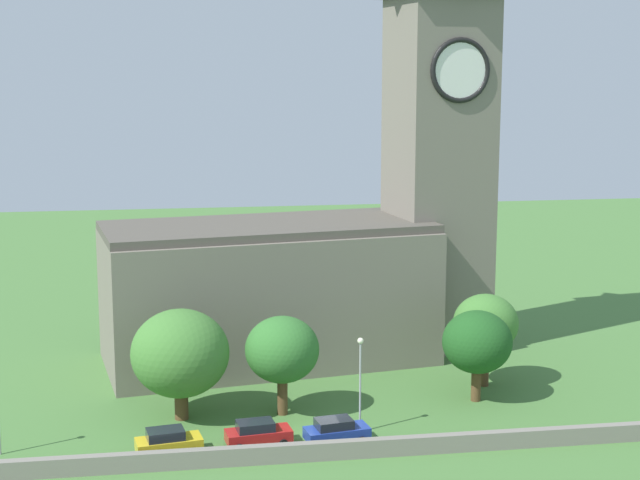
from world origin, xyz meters
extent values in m
plane|color=#477538|center=(0.00, 15.00, 0.00)|extent=(200.00, 200.00, 0.00)
cube|color=slate|center=(-1.67, 18.56, 5.74)|extent=(29.51, 16.79, 11.49)
cube|color=#524C43|center=(-1.67, 18.56, 11.84)|extent=(29.35, 15.79, 0.70)
cube|color=slate|center=(14.08, 21.01, 15.69)|extent=(9.07, 9.07, 31.38)
cylinder|color=white|center=(14.70, 17.02, 25.11)|extent=(5.04, 0.90, 5.08)
torus|color=black|center=(14.70, 17.02, 25.11)|extent=(5.55, 1.30, 5.54)
cylinder|color=white|center=(18.06, 21.63, 25.11)|extent=(0.90, 5.04, 5.08)
torus|color=black|center=(18.06, 21.63, 25.11)|extent=(1.30, 5.55, 5.54)
cube|color=gray|center=(0.00, -4.22, 0.61)|extent=(52.62, 0.70, 1.21)
cube|color=gold|center=(-10.48, -1.83, 0.73)|extent=(4.57, 2.55, 0.81)
cube|color=#1E232B|center=(-10.70, -1.86, 1.46)|extent=(2.65, 2.03, 0.65)
cylinder|color=black|center=(-9.18, -0.66, 0.33)|extent=(0.70, 0.44, 0.65)
cylinder|color=black|center=(-8.88, -2.54, 0.33)|extent=(0.70, 0.44, 0.65)
cylinder|color=black|center=(-12.08, -1.11, 0.33)|extent=(0.70, 0.44, 0.65)
cylinder|color=black|center=(-11.79, -3.00, 0.33)|extent=(0.70, 0.44, 0.65)
cube|color=red|center=(-4.45, -1.14, 0.71)|extent=(4.63, 2.36, 0.79)
cube|color=#1E232B|center=(-4.68, -1.17, 1.42)|extent=(2.66, 1.91, 0.63)
cylinder|color=black|center=(-3.06, -0.04, 0.32)|extent=(0.67, 0.41, 0.63)
cylinder|color=black|center=(-2.85, -1.88, 0.32)|extent=(0.67, 0.41, 0.63)
cylinder|color=black|center=(-6.06, -0.40, 0.32)|extent=(0.67, 0.41, 0.63)
cylinder|color=black|center=(-5.84, -2.24, 0.32)|extent=(0.67, 0.41, 0.63)
cube|color=#233D9E|center=(0.88, -1.53, 0.71)|extent=(4.61, 2.53, 0.79)
cube|color=#1E232B|center=(0.66, -1.56, 1.42)|extent=(2.67, 2.01, 0.63)
cylinder|color=black|center=(2.20, -0.37, 0.32)|extent=(0.68, 0.43, 0.63)
cylinder|color=black|center=(2.49, -2.23, 0.32)|extent=(0.68, 0.43, 0.63)
cylinder|color=black|center=(-0.73, -0.82, 0.32)|extent=(0.68, 0.43, 0.63)
cylinder|color=black|center=(-0.44, -2.68, 0.32)|extent=(0.68, 0.43, 0.63)
cylinder|color=#9EA0A5|center=(2.84, 0.25, 3.21)|extent=(0.14, 0.14, 6.42)
sphere|color=#F4EFCC|center=(2.84, 0.25, 6.64)|extent=(0.44, 0.44, 0.44)
cylinder|color=brown|center=(-9.53, 4.83, 1.16)|extent=(1.00, 1.00, 2.31)
ellipsoid|color=#427A33|center=(-9.53, 4.83, 4.99)|extent=(7.13, 7.13, 6.42)
cylinder|color=brown|center=(12.96, 5.31, 1.34)|extent=(0.75, 0.75, 2.68)
ellipsoid|color=#1E511E|center=(12.96, 5.31, 4.69)|extent=(5.36, 5.36, 4.82)
cylinder|color=brown|center=(14.75, 8.69, 1.62)|extent=(0.73, 0.73, 3.25)
ellipsoid|color=#427A33|center=(14.75, 8.69, 5.20)|extent=(5.21, 5.21, 4.69)
cylinder|color=brown|center=(-2.12, 4.66, 1.46)|extent=(0.77, 0.77, 2.92)
ellipsoid|color=#33702D|center=(-2.12, 4.66, 4.97)|extent=(5.47, 5.47, 4.92)
camera|label=1|loc=(-10.24, -64.09, 25.30)|focal=54.95mm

